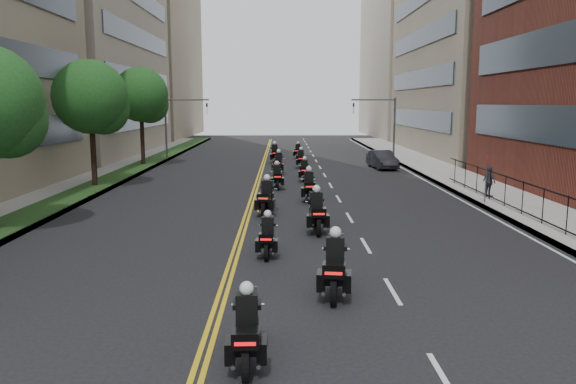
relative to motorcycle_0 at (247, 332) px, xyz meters
name	(u,v)px	position (x,y,z in m)	size (l,w,h in m)	color
ground	(274,381)	(0.53, -0.70, -0.65)	(160.00, 160.00, 0.00)	black
sidewalk_right	(470,184)	(12.53, 24.30, -0.58)	(4.00, 90.00, 0.15)	gray
sidewalk_left	(88,185)	(-11.47, 24.30, -0.58)	(4.00, 90.00, 0.15)	gray
grass_strip	(100,183)	(-10.67, 24.30, -0.48)	(2.00, 90.00, 0.04)	#1C3915
building_right_tan	(496,2)	(22.01, 47.30, 14.35)	(15.11, 28.00, 30.00)	gray
building_right_far	(422,51)	(22.03, 77.30, 12.35)	(15.00, 28.00, 26.00)	gray
building_left_far	(136,50)	(-21.47, 77.30, 12.35)	(16.00, 28.00, 26.00)	gray
iron_fence	(555,210)	(11.53, 11.30, 0.25)	(0.05, 28.00, 1.50)	black
street_trees	(57,103)	(-10.51, 17.91, 4.48)	(4.40, 38.40, 7.98)	black
traffic_signal_right	(384,118)	(10.07, 41.30, 3.04)	(4.09, 0.20, 5.60)	#3F3F44
traffic_signal_left	(176,119)	(-9.00, 41.30, 3.04)	(4.09, 0.20, 5.60)	#3F3F44
motorcycle_0	(247,332)	(0.00, 0.00, 0.00)	(0.52, 2.25, 1.66)	black
motorcycle_1	(335,269)	(2.11, 3.99, 0.08)	(0.75, 2.52, 1.86)	black
motorcycle_2	(268,238)	(0.20, 7.98, -0.04)	(0.49, 2.10, 1.55)	black
motorcycle_3	(317,214)	(2.07, 11.49, 0.09)	(0.59, 2.56, 1.89)	black
motorcycle_4	(267,199)	(-0.03, 15.08, 0.08)	(0.74, 2.52, 1.86)	black
motorcycle_5	(309,187)	(2.10, 18.67, 0.07)	(0.57, 2.48, 1.83)	black
motorcycle_6	(277,178)	(0.38, 23.02, 0.01)	(0.56, 2.27, 1.67)	black
motorcycle_7	(304,171)	(2.17, 26.39, -0.02)	(0.53, 2.20, 1.62)	black
motorcycle_8	(278,164)	(0.43, 30.14, 0.06)	(0.67, 2.44, 1.80)	black
motorcycle_9	(301,160)	(2.19, 33.92, 0.00)	(0.52, 2.25, 1.66)	black
motorcycle_10	(275,154)	(0.05, 37.73, 0.08)	(0.63, 2.52, 1.86)	black
motorcycle_11	(298,152)	(2.16, 41.60, -0.04)	(0.64, 2.12, 1.57)	black
parked_sedan	(382,160)	(8.58, 33.42, 0.05)	(1.50, 4.30, 1.42)	black
pedestrian_c	(489,182)	(11.73, 18.96, 0.33)	(0.97, 0.41, 1.66)	#3E3E45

